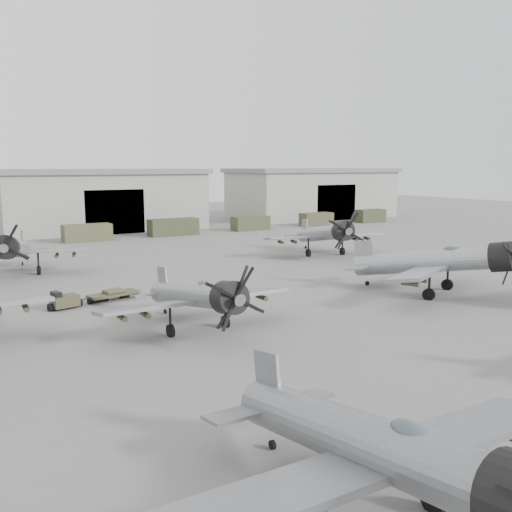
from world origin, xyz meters
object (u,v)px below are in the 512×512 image
Objects in this scene: aircraft_far_0 at (13,249)px; tug_trailer at (84,298)px; aircraft_near_0 at (389,453)px; aircraft_far_1 at (326,233)px; aircraft_mid_1 at (199,296)px; aircraft_mid_2 at (442,261)px.

tug_trailer is at bearing -64.59° from aircraft_far_0.
aircraft_near_0 reaches higher than tug_trailer.
aircraft_far_1 reaches higher than aircraft_far_0.
aircraft_far_1 is 28.15m from tug_trailer.
aircraft_mid_1 is 1.81× the size of tug_trailer.
aircraft_far_0 is (-2.42, 41.42, 0.04)m from aircraft_near_0.
aircraft_mid_1 is 0.86× the size of aircraft_mid_2.
aircraft_mid_2 is (22.58, 17.93, 0.19)m from aircraft_near_0.
aircraft_mid_2 is at bearing -89.16° from aircraft_far_1.
aircraft_mid_2 is 1.03× the size of aircraft_far_1.
aircraft_near_0 is 45.14m from aircraft_far_1.
aircraft_far_0 is at bearing 87.61° from tug_trailer.
aircraft_near_0 is at bearing -102.56° from aircraft_mid_1.
aircraft_far_0 is at bearing 93.53° from aircraft_near_0.
aircraft_mid_1 is 0.88× the size of aircraft_far_1.
aircraft_mid_2 is 18.92m from aircraft_far_1.
aircraft_near_0 is 1.97× the size of tug_trailer.
aircraft_mid_2 is at bearing -27.62° from aircraft_far_0.
aircraft_mid_2 is (18.83, -0.55, 0.38)m from aircraft_mid_1.
aircraft_mid_2 reaches higher than aircraft_mid_1.
aircraft_mid_1 is 23.76m from aircraft_far_0.
aircraft_mid_2 reaches higher than tug_trailer.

